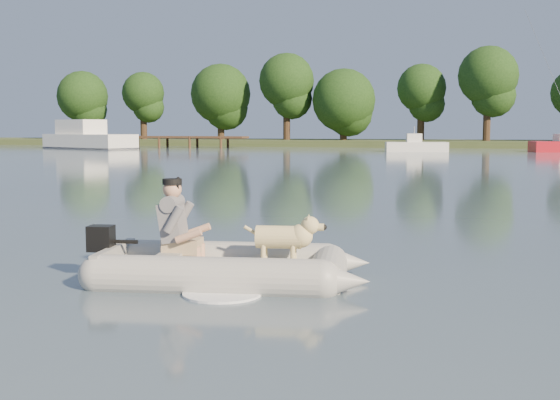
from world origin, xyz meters
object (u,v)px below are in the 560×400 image
(dock, at_px, (153,142))
(cabin_cruiser, at_px, (89,134))
(motorboat, at_px, (416,140))
(man, at_px, (174,219))
(dinghy, at_px, (227,235))
(dog, at_px, (279,241))

(dock, height_order, cabin_cruiser, cabin_cruiser)
(dock, relative_size, motorboat, 3.79)
(man, relative_size, motorboat, 0.21)
(dock, height_order, motorboat, motorboat)
(dock, distance_m, dinghy, 58.13)
(dock, distance_m, cabin_cruiser, 6.63)
(cabin_cruiser, bearing_deg, dog, -34.49)
(dinghy, height_order, dog, dinghy)
(man, bearing_deg, dinghy, -4.24)
(dog, height_order, motorboat, motorboat)
(dinghy, relative_size, cabin_cruiser, 0.45)
(dinghy, bearing_deg, cabin_cruiser, 113.69)
(dog, bearing_deg, man, 180.00)
(cabin_cruiser, bearing_deg, motorboat, 22.23)
(dock, height_order, dog, dock)
(dinghy, distance_m, cabin_cruiser, 54.73)
(dinghy, bearing_deg, dock, 107.96)
(dock, height_order, man, man)
(dock, relative_size, man, 18.09)
(man, distance_m, motorboat, 46.13)
(man, height_order, motorboat, motorboat)
(man, height_order, cabin_cruiser, cabin_cruiser)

